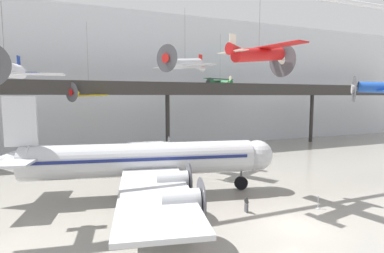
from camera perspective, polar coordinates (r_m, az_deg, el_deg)
ground_plane at (r=23.60m, az=18.90°, el=-17.47°), size 260.00×260.00×0.00m
hangar_back_wall at (r=55.65m, az=-6.74°, el=8.54°), size 140.00×3.00×23.80m
mezzanine_walkway at (r=48.27m, az=-4.37°, el=6.35°), size 110.00×3.20×11.39m
airliner_silver_main at (r=28.10m, az=-9.69°, el=-6.35°), size 25.90×29.82×9.19m
suspended_plane_yellow_lowwing at (r=46.12m, az=-19.06°, el=6.05°), size 6.37×6.90×11.33m
suspended_plane_silver_racer at (r=37.75m, az=-1.34°, el=11.83°), size 7.59×8.42×7.93m
suspended_plane_white_twin at (r=23.69m, az=-32.04°, el=9.18°), size 7.57×6.22×10.09m
suspended_plane_green_biplane at (r=53.21m, az=5.31°, el=8.31°), size 6.49×5.55×9.57m
suspended_plane_red_highwing at (r=27.24m, az=12.62°, el=13.35°), size 7.05×8.50×8.89m
stanchion_barrier at (r=27.39m, az=22.87°, el=-13.57°), size 0.36×0.36×1.08m
info_sign_pedestal at (r=24.99m, az=10.32°, el=-14.77°), size 0.19×0.78×1.24m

